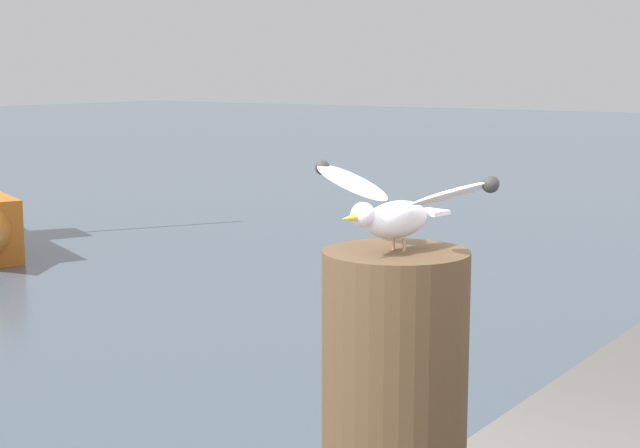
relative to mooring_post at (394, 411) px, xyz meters
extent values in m
cylinder|color=#4C3823|center=(0.00, 0.00, 0.00)|extent=(0.40, 0.40, 0.90)
cylinder|color=tan|center=(0.01, 0.02, 0.47)|extent=(0.01, 0.01, 0.04)
cylinder|color=tan|center=(0.01, -0.02, 0.47)|extent=(0.01, 0.01, 0.04)
ellipsoid|color=silver|center=(0.00, 0.00, 0.53)|extent=(0.24, 0.13, 0.10)
sphere|color=silver|center=(-0.13, 0.02, 0.56)|extent=(0.06, 0.06, 0.06)
cone|color=yellow|center=(-0.18, 0.03, 0.56)|extent=(0.05, 0.03, 0.02)
cube|color=silver|center=(0.14, -0.03, 0.54)|extent=(0.08, 0.09, 0.01)
ellipsoid|color=silver|center=(0.04, 0.17, 0.62)|extent=(0.16, 0.27, 0.10)
sphere|color=#2A2A2A|center=(0.06, 0.28, 0.65)|extent=(0.04, 0.04, 0.04)
ellipsoid|color=silver|center=(-0.02, -0.17, 0.62)|extent=(0.16, 0.27, 0.10)
sphere|color=#2A2A2A|center=(-0.04, -0.29, 0.65)|extent=(0.04, 0.04, 0.04)
camera|label=1|loc=(-2.21, -1.31, 0.93)|focal=54.62mm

